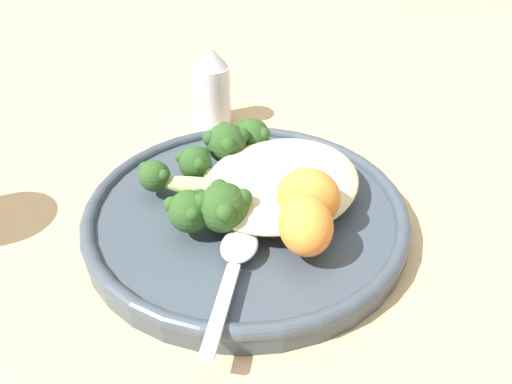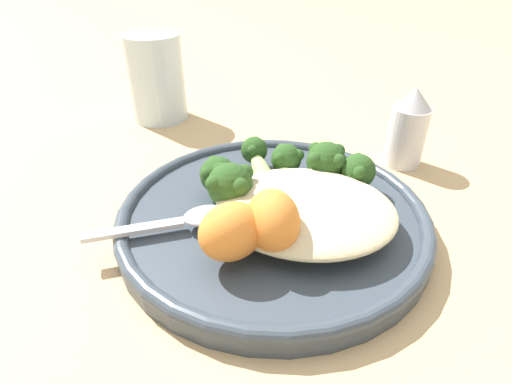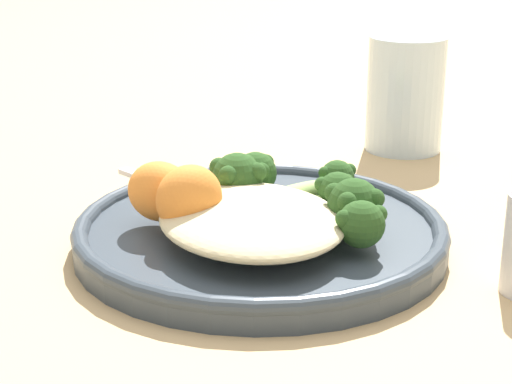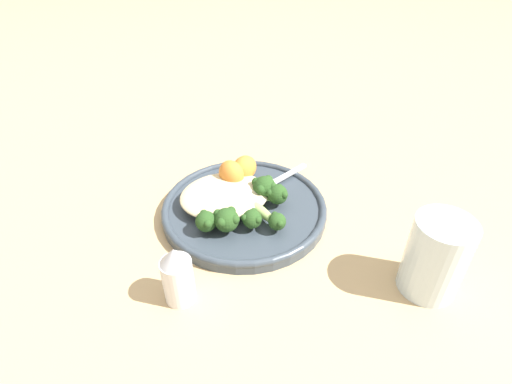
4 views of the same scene
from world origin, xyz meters
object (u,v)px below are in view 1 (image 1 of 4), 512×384
object	(u,v)px
broccoli_stalk_4	(203,210)
broccoli_stalk_5	(230,206)
broccoli_stalk_1	(236,155)
broccoli_stalk_3	(191,184)
sweet_potato_chunk_1	(306,225)
plate	(246,212)
spoon	(235,259)
quinoa_mound	(282,181)
salt_shaker	(212,87)
broccoli_stalk_0	(258,153)
broccoli_stalk_2	(218,174)
sweet_potato_chunk_0	(308,197)

from	to	relation	value
broccoli_stalk_4	broccoli_stalk_5	world-z (taller)	broccoli_stalk_5
broccoli_stalk_1	broccoli_stalk_3	xyz separation A→B (m)	(0.05, -0.01, -0.00)
sweet_potato_chunk_1	broccoli_stalk_4	bearing A→B (deg)	-74.91
plate	broccoli_stalk_3	xyz separation A→B (m)	(0.02, -0.04, 0.02)
plate	spoon	bearing A→B (deg)	29.13
quinoa_mound	salt_shaker	size ratio (longest dim) A/B	1.65
quinoa_mound	broccoli_stalk_0	distance (m)	0.05
broccoli_stalk_0	broccoli_stalk_1	world-z (taller)	broccoli_stalk_1
broccoli_stalk_2	broccoli_stalk_3	distance (m)	0.02
broccoli_stalk_3	sweet_potato_chunk_1	world-z (taller)	sweet_potato_chunk_1
broccoli_stalk_2	spoon	size ratio (longest dim) A/B	1.06
broccoli_stalk_2	broccoli_stalk_4	distance (m)	0.05
broccoli_stalk_1	broccoli_stalk_2	distance (m)	0.03
broccoli_stalk_1	spoon	world-z (taller)	broccoli_stalk_1
plate	salt_shaker	distance (m)	0.19
broccoli_stalk_2	broccoli_stalk_4	bearing A→B (deg)	114.64
broccoli_stalk_4	broccoli_stalk_5	size ratio (longest dim) A/B	1.05
plate	broccoli_stalk_5	bearing A→B (deg)	12.27
quinoa_mound	broccoli_stalk_1	bearing A→B (deg)	-97.42
broccoli_stalk_1	broccoli_stalk_3	world-z (taller)	broccoli_stalk_1
sweet_potato_chunk_0	broccoli_stalk_5	bearing A→B (deg)	-52.72
quinoa_mound	broccoli_stalk_3	size ratio (longest dim) A/B	1.22
broccoli_stalk_5	spoon	size ratio (longest dim) A/B	0.75
spoon	salt_shaker	distance (m)	0.25
plate	broccoli_stalk_4	size ratio (longest dim) A/B	3.01
broccoli_stalk_5	spoon	xyz separation A→B (m)	(0.03, 0.03, -0.01)
broccoli_stalk_3	spoon	world-z (taller)	broccoli_stalk_3
broccoli_stalk_1	broccoli_stalk_3	distance (m)	0.05
sweet_potato_chunk_0	spoon	distance (m)	0.07
broccoli_stalk_4	broccoli_stalk_5	distance (m)	0.02
broccoli_stalk_3	sweet_potato_chunk_0	size ratio (longest dim) A/B	2.46
plate	broccoli_stalk_0	world-z (taller)	broccoli_stalk_0
broccoli_stalk_0	broccoli_stalk_2	distance (m)	0.05
salt_shaker	plate	bearing A→B (deg)	46.44
broccoli_stalk_1	broccoli_stalk_2	world-z (taller)	broccoli_stalk_1
broccoli_stalk_1	broccoli_stalk_4	xyz separation A→B (m)	(0.07, 0.02, -0.00)
spoon	broccoli_stalk_2	bearing A→B (deg)	-159.32
salt_shaker	broccoli_stalk_1	bearing A→B (deg)	46.76
sweet_potato_chunk_0	broccoli_stalk_1	bearing A→B (deg)	-107.98
broccoli_stalk_0	broccoli_stalk_4	bearing A→B (deg)	144.23
plate	broccoli_stalk_4	world-z (taller)	broccoli_stalk_4
broccoli_stalk_2	spoon	bearing A→B (deg)	134.08
plate	broccoli_stalk_1	world-z (taller)	broccoli_stalk_1
broccoli_stalk_3	broccoli_stalk_0	bearing A→B (deg)	-126.71
plate	sweet_potato_chunk_0	distance (m)	0.06
sweet_potato_chunk_1	broccoli_stalk_2	bearing A→B (deg)	-105.35
broccoli_stalk_1	broccoli_stalk_2	bearing A→B (deg)	120.06
plate	spoon	distance (m)	0.07
broccoli_stalk_3	salt_shaker	bearing A→B (deg)	-78.00
spoon	quinoa_mound	bearing A→B (deg)	167.28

